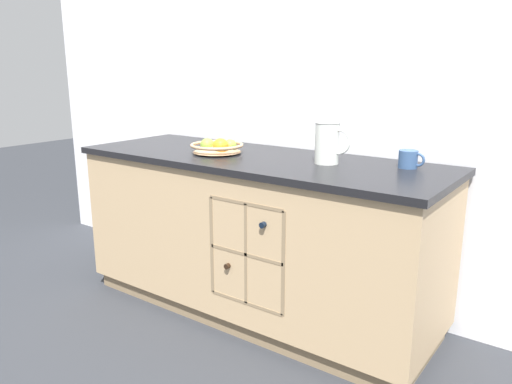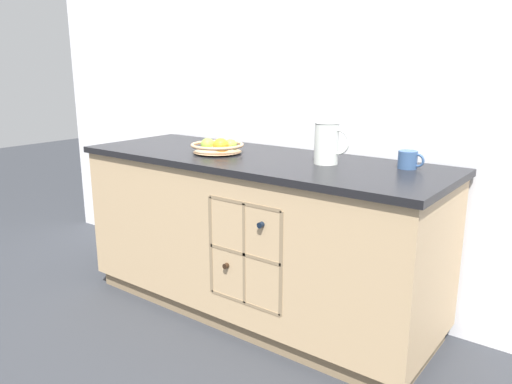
# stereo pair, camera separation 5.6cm
# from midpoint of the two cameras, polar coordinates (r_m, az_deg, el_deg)

# --- Properties ---
(ground_plane) EXTENTS (14.00, 14.00, 0.00)m
(ground_plane) POSITION_cam_midpoint_polar(r_m,az_deg,el_deg) (2.97, 0.55, -13.19)
(ground_plane) COLOR #2D3035
(back_wall) EXTENTS (4.42, 0.06, 2.55)m
(back_wall) POSITION_cam_midpoint_polar(r_m,az_deg,el_deg) (2.98, 5.45, 12.39)
(back_wall) COLOR white
(back_wall) RESTS_ON ground_plane
(kitchen_island) EXTENTS (2.06, 0.72, 0.90)m
(kitchen_island) POSITION_cam_midpoint_polar(r_m,az_deg,el_deg) (2.79, 0.58, -4.89)
(kitchen_island) COLOR #8B7354
(kitchen_island) RESTS_ON ground_plane
(fruit_bowl) EXTENTS (0.29, 0.29, 0.09)m
(fruit_bowl) POSITION_cam_midpoint_polar(r_m,az_deg,el_deg) (2.77, -3.82, 5.20)
(fruit_bowl) COLOR tan
(fruit_bowl) RESTS_ON kitchen_island
(white_pitcher) EXTENTS (0.19, 0.12, 0.21)m
(white_pitcher) POSITION_cam_midpoint_polar(r_m,az_deg,el_deg) (2.49, 8.76, 5.65)
(white_pitcher) COLOR silver
(white_pitcher) RESTS_ON kitchen_island
(ceramic_mug) EXTENTS (0.13, 0.09, 0.08)m
(ceramic_mug) POSITION_cam_midpoint_polar(r_m,az_deg,el_deg) (2.46, 17.63, 3.53)
(ceramic_mug) COLOR #385684
(ceramic_mug) RESTS_ON kitchen_island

